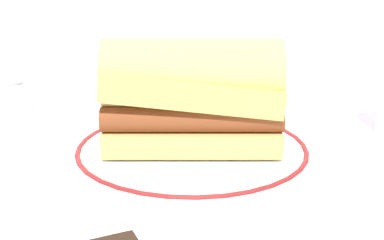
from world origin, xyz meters
name	(u,v)px	position (x,y,z in m)	size (l,w,h in m)	color
ground_plane	(182,170)	(0.00, 0.00, 0.00)	(1.50, 1.50, 0.00)	white
plate	(192,150)	(0.02, 0.04, 0.01)	(0.29, 0.29, 0.01)	white
sausage_sandwich	(192,94)	(0.02, 0.04, 0.08)	(0.21, 0.14, 0.12)	#D9B561
salt_shaker	(14,93)	(-0.20, 0.24, 0.04)	(0.03, 0.03, 0.08)	white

